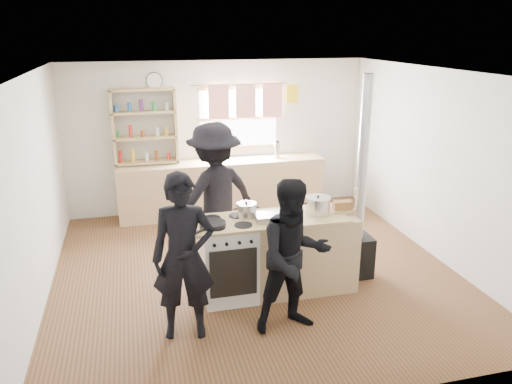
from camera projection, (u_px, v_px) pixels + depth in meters
The scene contains 14 objects.
ground at pixel (255, 271), 6.44m from camera, with size 5.00×5.00×0.01m, color brown.
back_counter at pixel (222, 187), 8.35m from camera, with size 3.40×0.55×0.90m, color tan.
shelving_unit at pixel (145, 126), 7.85m from camera, with size 1.00×0.28×1.20m.
thermos at pixel (277, 150), 8.39m from camera, with size 0.10×0.10×0.27m, color silver.
cooking_island at pixel (278, 254), 5.82m from camera, with size 1.97×0.64×0.93m.
skillet_greens at pixel (213, 224), 5.40m from camera, with size 0.41×0.41×0.05m.
roast_tray at pixel (269, 217), 5.57m from camera, with size 0.32×0.26×0.07m.
stockpot_stove at pixel (246, 210), 5.66m from camera, with size 0.23×0.23×0.19m.
stockpot_counter at pixel (318, 205), 5.77m from camera, with size 0.30×0.30×0.22m.
bread_board at pixel (342, 207), 5.86m from camera, with size 0.29×0.21×0.12m.
flue_heater at pixel (358, 227), 6.14m from camera, with size 0.35×0.35×2.50m.
person_near_left at pixel (184, 257), 4.85m from camera, with size 0.62×0.41×1.70m, color black.
person_near_right at pixel (294, 257), 4.97m from camera, with size 0.78×0.61×1.61m, color black.
person_far at pixel (215, 195), 6.40m from camera, with size 1.21×0.70×1.88m, color black.
Camera 1 is at (-1.41, -5.63, 2.97)m, focal length 35.00 mm.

